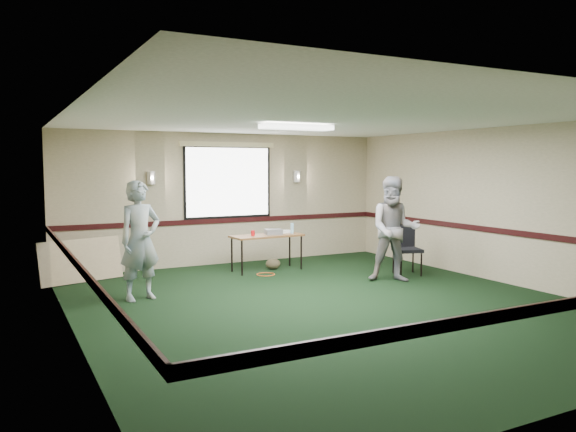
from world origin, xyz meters
name	(u,v)px	position (x,y,z in m)	size (l,w,h in m)	color
ground	(329,304)	(0.00, 0.00, 0.00)	(8.00, 8.00, 0.00)	black
room_shell	(267,191)	(0.00, 2.12, 1.58)	(8.00, 8.02, 8.00)	tan
folding_table	(267,237)	(0.35, 2.85, 0.65)	(1.42, 0.62, 0.70)	brown
projector	(273,232)	(0.49, 2.84, 0.75)	(0.32, 0.26, 0.11)	gray
game_console	(286,232)	(0.81, 2.96, 0.73)	(0.21, 0.17, 0.05)	white
red_cup	(253,233)	(0.04, 2.83, 0.75)	(0.07, 0.07, 0.11)	red
water_bottle	(292,228)	(0.89, 2.83, 0.80)	(0.06, 0.06, 0.21)	#8ECEE9
duffel_bag	(273,264)	(0.51, 2.92, 0.11)	(0.30, 0.23, 0.21)	#493E29
cable_coil	(266,274)	(0.14, 2.47, 0.01)	(0.35, 0.35, 0.02)	#CD5219
folded_table	(81,261)	(-3.00, 3.37, 0.38)	(1.47, 0.06, 0.76)	tan
conference_chair	(405,244)	(2.52, 1.35, 0.56)	(0.59, 0.60, 0.95)	black
person_left	(140,241)	(-2.37, 1.57, 0.90)	(0.66, 0.43, 1.81)	#3B5F81
person_right	(395,229)	(1.89, 0.89, 0.92)	(0.90, 0.70, 1.84)	#6A81A5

